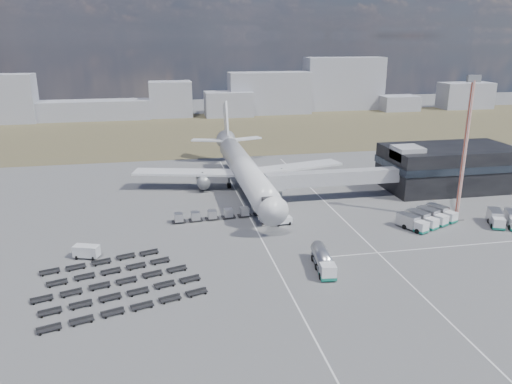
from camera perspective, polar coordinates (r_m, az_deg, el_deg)
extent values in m
plane|color=#565659|center=(88.77, 2.10, -5.69)|extent=(420.00, 420.00, 0.00)
cube|color=brown|center=(193.53, -5.38, 6.98)|extent=(420.00, 90.00, 0.01)
cube|color=silver|center=(92.88, 0.19, -4.59)|extent=(0.25, 110.00, 0.01)
cube|color=silver|center=(97.78, 10.61, -3.75)|extent=(0.25, 110.00, 0.01)
cube|color=silver|center=(90.81, 18.95, -6.13)|extent=(40.00, 0.25, 0.01)
cube|color=black|center=(126.77, 21.15, 2.62)|extent=(30.00, 16.00, 10.00)
cube|color=#262D38|center=(126.49, 21.21, 3.15)|extent=(30.40, 16.40, 1.60)
cube|color=#939399|center=(118.10, 16.94, 4.28)|extent=(6.00, 6.00, 3.00)
cube|color=#939399|center=(110.64, 8.86, 1.63)|extent=(29.80, 3.00, 3.00)
cube|color=#939399|center=(106.44, 2.15, 1.19)|extent=(4.00, 3.60, 3.40)
cylinder|color=slate|center=(107.98, 2.85, 0.01)|extent=(0.70, 0.70, 5.10)
cylinder|color=black|center=(108.63, 2.83, -1.05)|extent=(1.40, 0.90, 1.40)
cylinder|color=silver|center=(114.91, -1.28, 2.53)|extent=(5.60, 48.00, 5.60)
cone|color=silver|center=(90.04, 1.63, -1.72)|extent=(5.60, 5.00, 5.60)
cone|color=silver|center=(141.67, -3.24, 5.69)|extent=(5.60, 8.00, 5.60)
cube|color=black|center=(91.63, 1.36, -0.85)|extent=(2.20, 2.00, 0.80)
cube|color=silver|center=(118.63, -7.89, 2.24)|extent=(25.59, 11.38, 0.50)
cube|color=silver|center=(122.71, 4.32, 2.87)|extent=(25.59, 11.38, 0.50)
cylinder|color=slate|center=(117.39, -6.09, 1.29)|extent=(3.00, 5.00, 3.00)
cylinder|color=slate|center=(120.42, 2.94, 1.78)|extent=(3.00, 5.00, 3.00)
cube|color=silver|center=(142.91, -5.55, 5.91)|extent=(9.49, 5.63, 0.35)
cube|color=silver|center=(144.36, -1.18, 6.10)|extent=(9.49, 5.63, 0.35)
cube|color=silver|center=(143.56, -3.45, 8.16)|extent=(0.50, 9.06, 11.45)
cylinder|color=slate|center=(96.47, 0.89, -2.95)|extent=(0.50, 0.50, 2.50)
cylinder|color=slate|center=(119.34, -3.11, 1.05)|extent=(0.60, 0.60, 2.50)
cylinder|color=slate|center=(120.35, -0.09, 1.22)|extent=(0.60, 0.60, 2.50)
cylinder|color=black|center=(96.73, 0.89, -3.36)|extent=(0.50, 1.20, 1.20)
cube|color=#9394A0|center=(229.91, -18.09, 8.90)|extent=(48.69, 12.00, 8.23)
cube|color=#9394A0|center=(229.85, -9.73, 10.42)|extent=(18.55, 12.00, 15.59)
cube|color=#9394A0|center=(228.45, -3.16, 10.01)|extent=(21.19, 12.00, 10.97)
cube|color=#9394A0|center=(235.67, 1.55, 11.24)|extent=(37.78, 12.00, 18.97)
cube|color=#9394A0|center=(253.30, 10.00, 12.11)|extent=(38.48, 12.00, 24.99)
cube|color=#9394A0|center=(256.16, 15.98, 9.75)|extent=(17.82, 12.00, 7.08)
cube|color=#9394A0|center=(274.57, 22.81, 10.13)|extent=(25.60, 12.00, 12.68)
cube|color=silver|center=(75.83, 8.22, -8.96)|extent=(2.50, 2.50, 2.15)
cube|color=#136D59|center=(76.21, 8.19, -9.52)|extent=(2.60, 2.60, 0.47)
cylinder|color=#B2B1B6|center=(79.69, 7.53, -7.23)|extent=(3.15, 7.25, 2.34)
cube|color=slate|center=(80.14, 7.50, -7.93)|extent=(3.06, 7.24, 0.33)
cylinder|color=black|center=(79.01, 7.70, -8.52)|extent=(2.54, 1.31, 1.03)
cube|color=silver|center=(96.49, 3.08, -3.29)|extent=(3.44, 2.12, 1.48)
cube|color=silver|center=(86.61, -18.80, -6.49)|extent=(4.43, 3.06, 2.18)
cube|color=silver|center=(113.54, 0.06, 0.50)|extent=(3.52, 6.97, 3.12)
cube|color=#136D59|center=(113.92, 0.06, -0.11)|extent=(3.65, 7.09, 0.50)
cube|color=silver|center=(97.06, 18.39, -3.81)|extent=(2.67, 2.63, 1.96)
cube|color=#136D59|center=(97.33, 18.35, -4.22)|extent=(2.79, 2.75, 0.40)
cube|color=#B2B1B6|center=(98.63, 16.97, -3.11)|extent=(3.65, 4.61, 2.31)
cube|color=silver|center=(99.42, 19.43, -3.41)|extent=(2.67, 2.63, 1.96)
cube|color=#136D59|center=(99.68, 19.39, -3.82)|extent=(2.79, 2.75, 0.40)
cube|color=#B2B1B6|center=(100.95, 18.02, -2.74)|extent=(3.65, 4.61, 2.31)
cube|color=silver|center=(101.81, 20.41, -3.03)|extent=(2.67, 2.63, 1.96)
cube|color=#136D59|center=(102.06, 20.37, -3.43)|extent=(2.79, 2.75, 0.40)
cube|color=#B2B1B6|center=(103.30, 19.02, -2.38)|extent=(3.65, 4.61, 2.31)
cube|color=silver|center=(104.23, 21.35, -2.67)|extent=(2.67, 2.63, 1.96)
cube|color=#136D59|center=(104.48, 21.31, -3.06)|extent=(2.79, 2.75, 0.40)
cube|color=#B2B1B6|center=(105.69, 19.98, -2.04)|extent=(3.65, 4.61, 2.31)
cube|color=silver|center=(104.22, 25.97, -3.24)|extent=(2.74, 2.69, 2.01)
cube|color=#136D59|center=(104.47, 25.91, -3.64)|extent=(2.86, 2.81, 0.41)
cube|color=#B2B1B6|center=(107.04, 25.63, -2.47)|extent=(3.71, 4.74, 2.38)
cube|color=#B2B1B6|center=(107.81, 27.24, -2.56)|extent=(3.71, 4.74, 2.38)
cube|color=black|center=(98.35, -8.81, -3.34)|extent=(2.79, 1.84, 0.19)
cube|color=#B2B1B6|center=(98.04, -8.83, -2.86)|extent=(1.77, 1.77, 1.54)
cube|color=black|center=(98.72, -6.91, -3.17)|extent=(2.79, 1.84, 0.19)
cube|color=#B2B1B6|center=(98.42, -6.93, -2.70)|extent=(1.77, 1.77, 1.54)
cube|color=black|center=(99.21, -5.03, -3.01)|extent=(2.79, 1.84, 0.19)
cube|color=#B2B1B6|center=(98.91, -5.04, -2.53)|extent=(1.77, 1.77, 1.54)
cube|color=black|center=(99.80, -3.17, -2.84)|extent=(2.79, 1.84, 0.19)
cube|color=#B2B1B6|center=(99.50, -3.17, -2.37)|extent=(1.77, 1.77, 1.54)
cube|color=black|center=(100.50, -1.33, -2.67)|extent=(2.79, 1.84, 0.19)
cube|color=#B2B1B6|center=(100.20, -1.33, -2.20)|extent=(1.77, 1.77, 1.54)
cube|color=black|center=(101.30, 0.48, -2.50)|extent=(2.79, 1.84, 0.19)
cube|color=#B2B1B6|center=(101.00, 0.48, -2.03)|extent=(1.77, 1.77, 1.54)
cube|color=black|center=(69.92, -14.47, -12.72)|extent=(22.84, 8.27, 0.70)
cube|color=black|center=(73.45, -15.28, -11.24)|extent=(22.84, 8.27, 0.70)
cube|color=black|center=(77.03, -16.00, -9.89)|extent=(22.84, 8.27, 0.70)
cube|color=black|center=(80.66, -16.66, -8.67)|extent=(19.10, 7.13, 0.70)
cube|color=black|center=(84.33, -17.25, -7.54)|extent=(19.10, 7.13, 0.70)
cylinder|color=#B2371C|center=(103.27, 22.72, 4.16)|extent=(0.76, 0.76, 27.06)
cube|color=slate|center=(101.33, 23.65, 11.80)|extent=(2.62, 0.73, 1.30)
cube|color=#565659|center=(106.83, 21.89, -2.82)|extent=(2.17, 2.17, 0.32)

